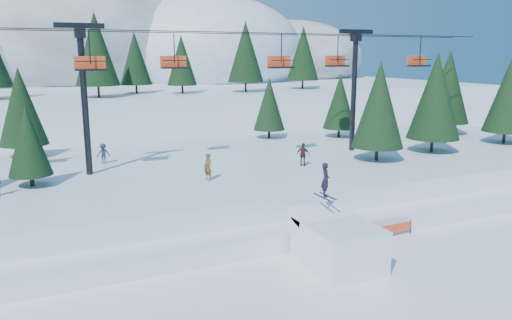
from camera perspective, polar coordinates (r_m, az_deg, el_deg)
name	(u,v)px	position (r m, az deg, el deg)	size (l,w,h in m)	color
ground	(340,292)	(24.16, 9.62, -14.60)	(160.00, 160.00, 0.00)	white
mid_shelf	(212,179)	(39.03, -5.10, -2.13)	(70.00, 22.00, 2.50)	white
berm	(266,227)	(30.35, 1.20, -7.64)	(70.00, 6.00, 1.10)	white
mountain_ridge	(74,61)	(91.46, -20.03, 10.60)	(119.00, 60.00, 26.46)	white
jump_kicker	(337,242)	(26.35, 9.29, -9.26)	(3.37, 4.60, 5.15)	white
chairlift	(233,73)	(38.58, -2.68, 9.87)	(46.00, 3.21, 10.28)	black
conifer_stand	(250,105)	(39.72, -0.65, 6.34)	(62.91, 16.79, 8.69)	black
distant_skiers	(200,157)	(37.02, -6.45, 0.35)	(31.43, 8.90, 1.81)	#24294F
banner_near	(393,229)	(31.12, 15.39, -7.59)	(2.86, 0.20, 0.90)	black
banner_far	(409,217)	(33.59, 17.11, -6.24)	(2.83, 0.44, 0.90)	black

